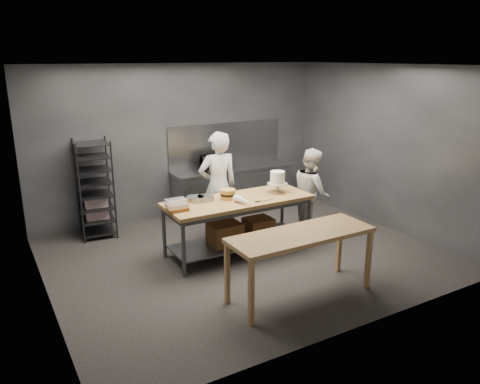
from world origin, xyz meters
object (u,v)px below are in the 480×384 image
object	(u,v)px
frosted_cake_stand	(277,179)
chef_behind	(218,187)
work_table	(239,219)
layer_cake	(228,194)
chef_right	(312,192)
microwave	(216,163)
speed_rack	(95,190)
near_counter	(301,239)

from	to	relation	value
frosted_cake_stand	chef_behind	bearing A→B (deg)	138.02
work_table	layer_cake	bearing A→B (deg)	149.79
chef_right	microwave	world-z (taller)	chef_right
speed_rack	chef_right	bearing A→B (deg)	-29.27
near_counter	chef_behind	size ratio (longest dim) A/B	1.04
microwave	frosted_cake_stand	xyz separation A→B (m)	(0.12, -2.01, 0.10)
work_table	chef_right	distance (m)	1.55
work_table	microwave	xyz separation A→B (m)	(0.63, 2.02, 0.48)
frosted_cake_stand	layer_cake	xyz separation A→B (m)	(-0.90, 0.08, -0.15)
chef_behind	microwave	bearing A→B (deg)	-110.97
near_counter	speed_rack	xyz separation A→B (m)	(-1.82, 3.60, 0.04)
chef_behind	chef_right	world-z (taller)	chef_behind
near_counter	frosted_cake_stand	world-z (taller)	frosted_cake_stand
speed_rack	frosted_cake_stand	bearing A→B (deg)	-36.87
work_table	near_counter	distance (m)	1.68
chef_right	near_counter	bearing A→B (deg)	158.55
near_counter	microwave	bearing A→B (deg)	80.27
chef_right	microwave	bearing A→B (deg)	45.02
work_table	chef_behind	world-z (taller)	chef_behind
layer_cake	chef_behind	bearing A→B (deg)	77.36
chef_behind	chef_right	bearing A→B (deg)	162.51
speed_rack	microwave	size ratio (longest dim) A/B	3.23
chef_right	chef_behind	bearing A→B (deg)	87.84
near_counter	chef_right	size ratio (longest dim) A/B	1.26
chef_behind	layer_cake	distance (m)	0.63
speed_rack	work_table	bearing A→B (deg)	-46.81
chef_behind	chef_right	size ratio (longest dim) A/B	1.21
chef_behind	chef_right	xyz separation A→B (m)	(1.54, -0.64, -0.17)
near_counter	microwave	world-z (taller)	microwave
work_table	near_counter	bearing A→B (deg)	-90.10
near_counter	chef_right	distance (m)	2.30
chef_right	microwave	distance (m)	2.17
work_table	speed_rack	bearing A→B (deg)	133.19
speed_rack	chef_behind	xyz separation A→B (m)	(1.81, -1.24, 0.10)
work_table	speed_rack	distance (m)	2.68
near_counter	frosted_cake_stand	size ratio (longest dim) A/B	5.50
frosted_cake_stand	work_table	bearing A→B (deg)	-179.15
chef_behind	near_counter	bearing A→B (deg)	95.21
near_counter	chef_behind	xyz separation A→B (m)	(-0.01, 2.36, 0.15)
chef_behind	layer_cake	size ratio (longest dim) A/B	7.92
near_counter	microwave	xyz separation A→B (m)	(0.63, 3.68, 0.24)
near_counter	microwave	distance (m)	3.74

